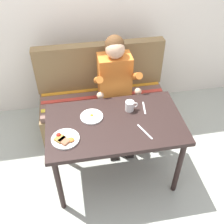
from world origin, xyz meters
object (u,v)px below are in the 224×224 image
object	(u,v)px
table	(115,129)
fork	(144,108)
couch	(103,103)
plate_breakfast	(65,139)
coffee_mug	(130,106)
person	(116,82)
plate_eggs	(92,116)
knife	(145,132)

from	to	relation	value
table	fork	xyz separation A→B (m)	(0.30, 0.14, 0.08)
fork	table	bearing A→B (deg)	-146.66
couch	plate_breakfast	bearing A→B (deg)	-116.04
fork	coffee_mug	bearing A→B (deg)	-171.43
plate_breakfast	table	bearing A→B (deg)	16.99
person	plate_eggs	distance (m)	0.58
plate_breakfast	plate_eggs	world-z (taller)	plate_breakfast
plate_breakfast	plate_eggs	xyz separation A→B (m)	(0.25, 0.24, -0.00)
plate_eggs	coffee_mug	distance (m)	0.36
plate_breakfast	plate_eggs	distance (m)	0.34
plate_eggs	fork	xyz separation A→B (m)	(0.49, 0.04, -0.01)
couch	fork	world-z (taller)	couch
table	plate_breakfast	xyz separation A→B (m)	(-0.44, -0.13, 0.10)
plate_breakfast	plate_eggs	bearing A→B (deg)	43.61
fork	couch	bearing A→B (deg)	123.77
table	couch	xyz separation A→B (m)	(0.00, 0.76, -0.32)
couch	plate_eggs	distance (m)	0.80
plate_eggs	couch	bearing A→B (deg)	73.86
table	knife	size ratio (longest dim) A/B	6.00
coffee_mug	fork	distance (m)	0.14
plate_eggs	knife	bearing A→B (deg)	-31.85
couch	knife	distance (m)	1.03
plate_breakfast	knife	world-z (taller)	plate_breakfast
knife	plate_breakfast	bearing A→B (deg)	155.38
plate_breakfast	fork	xyz separation A→B (m)	(0.74, 0.28, -0.01)
plate_breakfast	person	bearing A→B (deg)	52.45
table	plate_eggs	xyz separation A→B (m)	(-0.19, 0.10, 0.09)
plate_breakfast	coffee_mug	distance (m)	0.66
couch	person	world-z (taller)	person
table	plate_breakfast	distance (m)	0.47
plate_eggs	fork	bearing A→B (deg)	4.68
plate_eggs	fork	distance (m)	0.49
table	fork	bearing A→B (deg)	25.27
plate_breakfast	knife	bearing A→B (deg)	-2.04
couch	person	distance (m)	0.46
plate_eggs	knife	distance (m)	0.49
couch	knife	world-z (taller)	couch
plate_eggs	coffee_mug	world-z (taller)	coffee_mug
table	plate_eggs	size ratio (longest dim) A/B	5.93
couch	coffee_mug	world-z (taller)	couch
table	person	world-z (taller)	person
plate_breakfast	coffee_mug	bearing A→B (deg)	24.52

